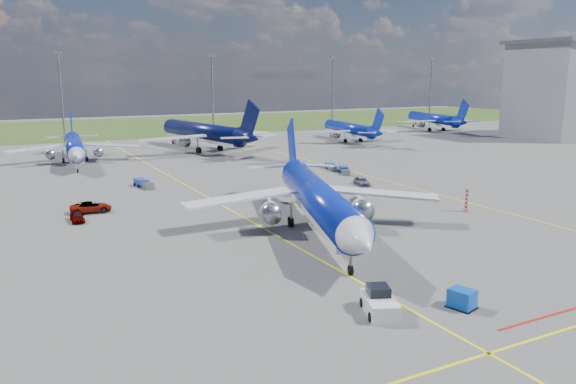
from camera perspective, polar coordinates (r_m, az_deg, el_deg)
name	(u,v)px	position (r m, az deg, el deg)	size (l,w,h in m)	color
ground	(321,261)	(52.30, 3.40, -6.96)	(400.00, 400.00, 0.00)	#51514E
grass_strip	(83,128)	(194.81, -20.06, 6.10)	(400.00, 80.00, 0.01)	#2D4719
taxiway_lines	(217,202)	(76.55, -7.21, -0.99)	(60.25, 160.00, 0.02)	yellow
floodlight_masts	(141,92)	(156.56, -14.67, 9.83)	(202.20, 0.50, 22.70)	slate
warning_post	(467,200)	(73.76, 17.69, -0.76)	(0.50, 0.50, 3.00)	red
bg_jet_nnw	(76,163)	(116.82, -20.75, 2.73)	(26.89, 35.30, 9.24)	#0B21A0
bg_jet_n	(203,150)	(130.26, -8.63, 4.22)	(34.31, 45.03, 11.79)	#060C39
bg_jet_ne	(349,141)	(147.80, 6.21, 5.16)	(26.51, 34.79, 9.11)	#0B21A0
bg_jet_ene	(432,130)	(182.11, 14.45, 6.09)	(28.88, 37.91, 9.93)	#0B21A0
main_airliner	(318,232)	(61.49, 3.03, -4.09)	(31.26, 41.03, 10.75)	#0B21A0
pushback_tug	(379,303)	(41.58, 9.27, -11.05)	(3.39, 5.56, 1.88)	silver
uld_container	(462,299)	(43.81, 17.26, -10.31)	(1.41, 1.77, 1.41)	#0C45B3
service_car_a	(77,217)	(70.02, -20.64, -2.37)	(1.42, 3.54, 1.20)	#999999
service_car_b	(91,207)	(74.09, -19.39, -1.46)	(2.30, 4.98, 1.38)	#999999
service_car_c	(362,181)	(88.22, 7.50, 1.08)	(1.65, 4.05, 1.17)	#999999
baggage_tug_w	(344,170)	(98.45, 5.72, 2.19)	(3.29, 5.09, 1.12)	navy
baggage_tug_c	(143,184)	(88.64, -14.47, 0.82)	(2.06, 5.22, 1.14)	#1C3DAB
baggage_tug_e	(331,167)	(102.64, 4.38, 2.60)	(2.81, 4.99, 1.09)	#175A8F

